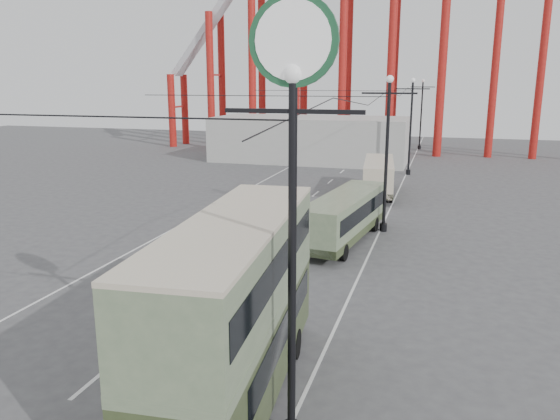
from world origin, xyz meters
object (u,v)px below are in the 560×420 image
(lamp_post_near, at_px, (293,131))
(double_decker_bus, at_px, (237,303))
(pedestrian, at_px, (203,266))
(single_decker_cream, at_px, (379,176))
(single_decker_green, at_px, (345,215))

(lamp_post_near, distance_m, double_decker_bus, 5.39)
(double_decker_bus, bearing_deg, lamp_post_near, -38.79)
(lamp_post_near, bearing_deg, pedestrian, 125.85)
(single_decker_cream, bearing_deg, single_decker_green, -97.13)
(double_decker_bus, distance_m, single_decker_green, 16.81)
(single_decker_cream, bearing_deg, lamp_post_near, -93.33)
(lamp_post_near, relative_size, pedestrian, 5.58)
(double_decker_bus, distance_m, pedestrian, 9.48)
(single_decker_green, distance_m, pedestrian, 10.04)
(lamp_post_near, xyz_separation_m, single_decker_cream, (-1.67, 32.20, -6.29))
(single_decker_cream, relative_size, pedestrian, 4.73)
(single_decker_green, height_order, pedestrian, single_decker_green)
(pedestrian, bearing_deg, lamp_post_near, 90.05)
(lamp_post_near, distance_m, single_decker_cream, 32.85)
(single_decker_cream, xyz_separation_m, pedestrian, (-5.02, -22.94, -0.60))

